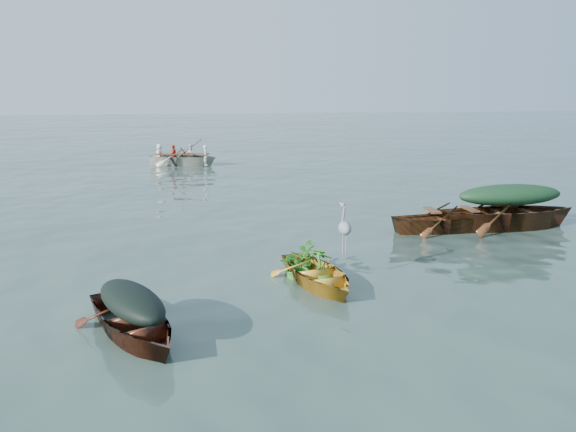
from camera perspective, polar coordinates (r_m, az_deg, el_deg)
name	(u,v)px	position (r m, az deg, el deg)	size (l,w,h in m)	color
ground	(336,247)	(12.26, 4.94, -3.14)	(140.00, 140.00, 0.00)	#395046
yellow_dinghy	(317,285)	(9.92, 2.99, -6.98)	(1.21, 2.80, 0.73)	gold
dark_covered_boat	(134,336)	(8.24, -15.39, -11.67)	(1.17, 3.16, 0.76)	#512313
green_tarp_boat	(507,228)	(14.83, 21.37, -1.19)	(1.50, 4.83, 1.16)	#543013
open_wooden_boat	(450,231)	(14.11, 16.11, -1.48)	(1.22, 3.93, 0.89)	#533014
rowed_boat	(183,166)	(25.71, -10.63, 5.05)	(1.28, 4.26, 1.01)	silver
dark_tarp_cover	(131,297)	(8.03, -15.63, -7.91)	(0.65, 1.74, 0.40)	black
green_tarp_cover	(510,195)	(14.66, 21.64, 2.00)	(0.83, 2.66, 0.52)	#16351B
thwart_benches	(451,212)	(14.01, 16.23, 0.36)	(0.73, 1.96, 0.04)	#4A2811
heron	(345,235)	(9.96, 5.78, -1.98)	(0.28, 0.40, 0.92)	gray
dinghy_weeds	(306,240)	(10.21, 1.84, -2.48)	(0.70, 0.90, 0.60)	#246119
rowers	(182,146)	(25.61, -10.71, 7.01)	(1.15, 2.98, 0.76)	silver
oars	(182,154)	(25.64, -10.67, 6.23)	(2.60, 0.60, 0.06)	olive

